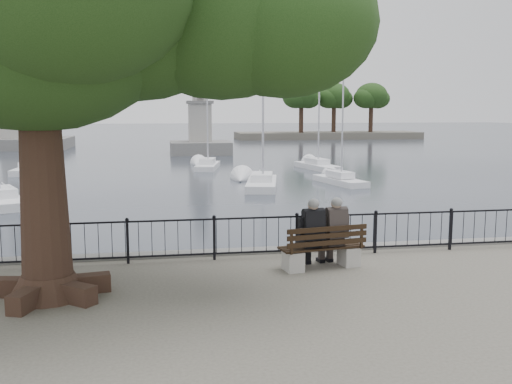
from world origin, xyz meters
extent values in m
cube|color=slate|center=(0.00, 3.00, -0.50)|extent=(200.00, 0.40, 1.20)
plane|color=#222833|center=(0.00, 103.00, -1.00)|extent=(260.00, 260.00, 0.00)
cube|color=black|center=(0.00, 2.50, 0.98)|extent=(22.00, 0.04, 0.04)
cube|color=black|center=(0.00, 2.50, 0.15)|extent=(22.00, 0.04, 0.04)
cube|color=gray|center=(0.62, 1.28, 0.22)|extent=(0.45, 0.53, 0.44)
cube|color=gray|center=(1.99, 1.51, 0.22)|extent=(0.45, 0.53, 0.44)
cube|color=black|center=(1.30, 1.39, 0.48)|extent=(1.98, 0.85, 0.04)
cube|color=black|center=(1.35, 1.11, 0.80)|extent=(1.89, 0.37, 0.43)
cube|color=black|center=(1.05, 1.36, 0.61)|extent=(0.43, 0.38, 0.26)
cube|color=black|center=(1.07, 1.25, 1.01)|extent=(0.50, 0.33, 0.64)
sphere|color=tan|center=(1.06, 1.29, 1.46)|extent=(0.24, 0.24, 0.24)
ellipsoid|color=gray|center=(1.07, 1.26, 1.49)|extent=(0.26, 0.26, 0.22)
cube|color=black|center=(1.00, 1.67, 0.24)|extent=(0.41, 0.52, 0.48)
cube|color=#282422|center=(1.61, 1.46, 0.61)|extent=(0.43, 0.38, 0.26)
cube|color=#282422|center=(1.63, 1.34, 1.01)|extent=(0.50, 0.33, 0.64)
sphere|color=tan|center=(1.62, 1.38, 1.46)|extent=(0.24, 0.24, 0.24)
ellipsoid|color=gray|center=(1.63, 1.36, 1.49)|extent=(0.26, 0.26, 0.22)
cube|color=#282422|center=(1.56, 1.76, 0.24)|extent=(0.41, 0.52, 0.48)
cone|color=black|center=(-4.37, 0.34, 0.22)|extent=(1.50, 1.50, 0.44)
cone|color=black|center=(-4.37, 0.34, 2.64)|extent=(0.97, 0.97, 5.28)
ellipsoid|color=#193611|center=(-4.37, 0.34, 5.10)|extent=(5.10, 5.10, 3.98)
ellipsoid|color=#193611|center=(-2.70, 0.69, 5.45)|extent=(4.57, 4.57, 3.57)
ellipsoid|color=#193611|center=(-1.02, 0.43, 5.28)|extent=(4.05, 4.05, 3.16)
ellipsoid|color=#193611|center=(0.12, 0.08, 5.10)|extent=(3.52, 3.52, 2.74)
ellipsoid|color=#193611|center=(-5.16, 1.92, 5.63)|extent=(4.05, 4.05, 3.16)
cube|color=slate|center=(-18.00, 62.00, -0.40)|extent=(9.77, 9.77, 1.40)
cone|color=gray|center=(-18.00, 62.00, 11.72)|extent=(6.25, 6.25, 23.45)
cube|color=slate|center=(2.00, 50.00, -0.40)|extent=(6.24, 6.24, 1.40)
cube|color=gray|center=(2.00, 50.00, 2.18)|extent=(2.29, 2.70, 4.16)
cube|color=slate|center=(2.00, 50.00, 4.41)|extent=(2.70, 3.11, 0.30)
cube|color=gray|center=(2.00, 50.31, 5.29)|extent=(1.35, 2.29, 1.46)
cube|color=gray|center=(2.00, 49.27, 6.02)|extent=(1.56, 1.04, 1.66)
sphere|color=gray|center=(2.00, 48.86, 7.16)|extent=(1.77, 1.77, 1.77)
cube|color=white|center=(-9.84, 18.36, -0.90)|extent=(3.61, 5.70, 0.62)
cube|color=white|center=(-9.84, 18.36, -0.40)|extent=(1.93, 2.52, 0.46)
cube|color=white|center=(3.71, 22.40, -0.90)|extent=(2.90, 6.23, 0.67)
cube|color=white|center=(3.71, 22.40, -0.40)|extent=(1.71, 2.65, 0.50)
cylinder|color=silver|center=(3.71, 22.07, 5.14)|extent=(0.13, 0.13, 11.48)
cube|color=white|center=(8.79, 23.18, -0.90)|extent=(2.31, 5.00, 0.54)
cube|color=white|center=(8.79, 23.18, -0.40)|extent=(1.37, 2.13, 0.40)
cylinder|color=silver|center=(8.79, 22.92, 3.39)|extent=(0.11, 0.11, 7.97)
cube|color=white|center=(-11.63, 33.36, -0.90)|extent=(1.84, 6.01, 0.66)
cube|color=white|center=(-11.63, 33.36, -0.40)|extent=(1.29, 2.46, 0.50)
cylinder|color=silver|center=(-11.63, 33.03, 6.01)|extent=(0.13, 0.13, 13.22)
cube|color=white|center=(1.46, 34.11, -0.90)|extent=(2.49, 5.49, 0.59)
cube|color=white|center=(1.46, 34.11, -0.40)|extent=(1.49, 2.33, 0.44)
cylinder|color=silver|center=(1.46, 33.82, 4.92)|extent=(0.12, 0.12, 11.04)
cube|color=white|center=(9.88, 32.35, -0.90)|extent=(2.54, 5.72, 0.61)
cube|color=white|center=(9.88, 32.35, -0.40)|extent=(1.53, 2.42, 0.46)
cylinder|color=silver|center=(9.88, 32.04, 4.65)|extent=(0.12, 0.12, 10.50)
cube|color=#555045|center=(25.00, 80.00, -0.50)|extent=(30.00, 8.00, 1.20)
cylinder|color=black|center=(20.00, 78.00, 2.00)|extent=(0.70, 0.70, 4.00)
ellipsoid|color=#193611|center=(20.00, 78.00, 6.00)|extent=(5.20, 5.20, 4.16)
cylinder|color=black|center=(26.00, 80.00, 2.00)|extent=(0.70, 0.70, 4.00)
ellipsoid|color=#193611|center=(26.00, 80.00, 6.00)|extent=(5.20, 5.20, 4.16)
cylinder|color=black|center=(32.00, 79.00, 2.00)|extent=(0.70, 0.70, 4.00)
ellipsoid|color=#193611|center=(32.00, 79.00, 6.00)|extent=(5.20, 5.20, 4.16)
camera|label=1|loc=(-2.22, -10.63, 3.49)|focal=40.00mm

